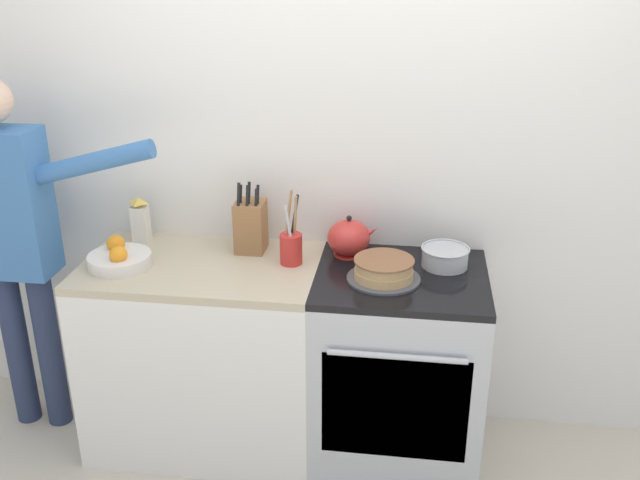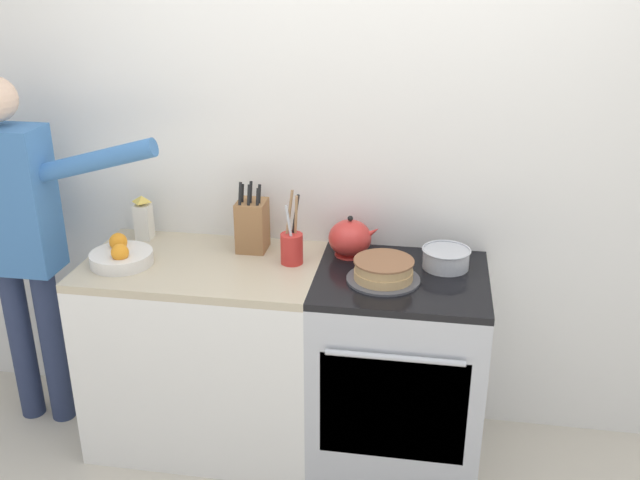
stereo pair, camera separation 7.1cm
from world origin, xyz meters
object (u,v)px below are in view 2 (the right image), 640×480
at_px(stove_range, 397,368).
at_px(person_baker, 19,228).
at_px(tea_kettle, 350,238).
at_px(utensil_crock, 292,246).
at_px(knife_block, 252,225).
at_px(fruit_bowl, 121,256).
at_px(layer_cake, 383,271).
at_px(milk_carton, 144,218).
at_px(mixing_bowl, 446,258).

relative_size(stove_range, person_baker, 0.54).
xyz_separation_m(tea_kettle, person_baker, (-1.45, -0.18, 0.02)).
bearing_deg(utensil_crock, knife_block, 149.98).
bearing_deg(tea_kettle, fruit_bowl, -165.13).
xyz_separation_m(stove_range, layer_cake, (-0.07, -0.05, 0.48)).
xyz_separation_m(stove_range, knife_block, (-0.67, 0.17, 0.56)).
bearing_deg(utensil_crock, tea_kettle, 27.74).
xyz_separation_m(knife_block, milk_carton, (-0.52, 0.04, -0.02)).
xyz_separation_m(tea_kettle, fruit_bowl, (-0.95, -0.25, -0.04)).
bearing_deg(milk_carton, mixing_bowl, -4.19).
height_order(fruit_bowl, milk_carton, milk_carton).
bearing_deg(knife_block, layer_cake, -20.67).
bearing_deg(stove_range, tea_kettle, 142.33).
distance_m(knife_block, person_baker, 1.03).
bearing_deg(utensil_crock, fruit_bowl, -169.81).
height_order(mixing_bowl, milk_carton, milk_carton).
xyz_separation_m(fruit_bowl, milk_carton, (-0.01, 0.29, 0.06)).
height_order(layer_cake, tea_kettle, tea_kettle).
relative_size(stove_range, utensil_crock, 2.78).
distance_m(utensil_crock, fruit_bowl, 0.73).
relative_size(fruit_bowl, milk_carton, 1.27).
bearing_deg(tea_kettle, person_baker, -173.07).
height_order(stove_range, tea_kettle, tea_kettle).
relative_size(mixing_bowl, knife_block, 0.64).
bearing_deg(utensil_crock, person_baker, -177.50).
distance_m(tea_kettle, milk_carton, 0.96).
bearing_deg(fruit_bowl, stove_range, 3.34).
distance_m(stove_range, tea_kettle, 0.60).
height_order(layer_cake, fruit_bowl, fruit_bowl).
height_order(mixing_bowl, fruit_bowl, fruit_bowl).
xyz_separation_m(knife_block, fruit_bowl, (-0.51, -0.24, -0.08)).
bearing_deg(mixing_bowl, knife_block, 176.05).
bearing_deg(mixing_bowl, tea_kettle, 170.86).
bearing_deg(tea_kettle, milk_carton, 177.95).
bearing_deg(person_baker, mixing_bowl, -9.42).
height_order(layer_cake, mixing_bowl, layer_cake).
relative_size(stove_range, fruit_bowl, 3.35).
relative_size(tea_kettle, mixing_bowl, 1.12).
height_order(knife_block, utensil_crock, knife_block).
height_order(knife_block, fruit_bowl, knife_block).
height_order(utensil_crock, milk_carton, utensil_crock).
bearing_deg(tea_kettle, mixing_bowl, -9.14).
distance_m(tea_kettle, person_baker, 1.46).
height_order(stove_range, layer_cake, layer_cake).
bearing_deg(mixing_bowl, stove_range, -146.47).
bearing_deg(fruit_bowl, person_baker, 171.51).
relative_size(knife_block, fruit_bowl, 1.22).
height_order(stove_range, milk_carton, milk_carton).
distance_m(mixing_bowl, utensil_crock, 0.65).
bearing_deg(fruit_bowl, layer_cake, 0.93).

